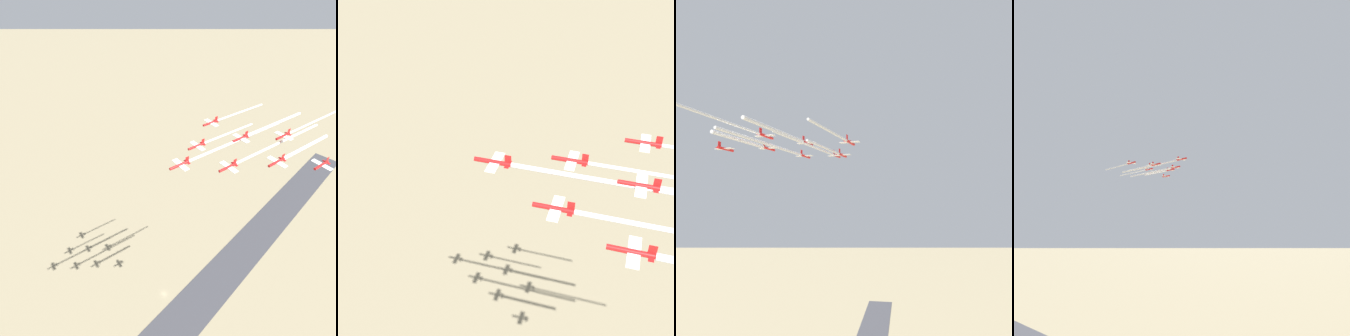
% 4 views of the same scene
% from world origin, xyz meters
% --- Properties ---
extents(jet_0, '(8.05, 7.87, 2.78)m').
position_xyz_m(jet_0, '(-18.05, -17.98, 144.24)').
color(jet_0, red).
extents(jet_1, '(8.05, 7.87, 2.78)m').
position_xyz_m(jet_1, '(-8.64, -32.94, 142.33)').
color(jet_1, red).
extents(jet_2, '(8.05, 7.87, 2.78)m').
position_xyz_m(jet_2, '(-0.40, -17.02, 141.72)').
color(jet_2, red).
extents(jet_3, '(8.05, 7.87, 2.78)m').
position_xyz_m(jet_3, '(0.78, -47.90, 143.74)').
color(jet_3, red).
extents(jet_4, '(8.05, 7.87, 2.78)m').
position_xyz_m(jet_4, '(9.02, -31.98, 144.67)').
color(jet_4, red).
extents(jet_5, '(8.05, 7.87, 2.78)m').
position_xyz_m(jet_5, '(17.25, -16.05, 143.70)').
color(jet_5, red).
extents(jet_6, '(8.05, 7.87, 2.78)m').
position_xyz_m(jet_6, '(10.20, -62.86, 141.52)').
color(jet_6, red).
extents(jet_7, '(8.05, 7.87, 2.78)m').
position_xyz_m(jet_7, '(18.43, -46.94, 145.08)').
color(jet_7, red).
extents(smoke_trail_0, '(45.35, 24.13, 1.06)m').
position_xyz_m(smoke_trail_0, '(7.76, -31.33, 144.20)').
color(smoke_trail_0, white).
extents(smoke_trail_1, '(46.52, 24.72, 1.03)m').
position_xyz_m(smoke_trail_1, '(17.77, -46.59, 142.29)').
color(smoke_trail_1, white).
extents(smoke_trail_2, '(26.08, 14.05, 0.87)m').
position_xyz_m(smoke_trail_2, '(15.82, -25.40, 141.68)').
color(smoke_trail_2, white).
extents(smoke_trail_3, '(25.74, 14.19, 1.35)m').
position_xyz_m(smoke_trail_3, '(16.72, -56.14, 143.70)').
color(smoke_trail_3, white).
extents(smoke_trail_4, '(32.32, 17.52, 1.25)m').
position_xyz_m(smoke_trail_4, '(28.27, -41.93, 144.63)').
color(smoke_trail_4, white).
extents(smoke_trail_5, '(27.57, 14.80, 0.85)m').
position_xyz_m(smoke_trail_5, '(34.22, -24.82, 143.66)').
color(smoke_trail_5, white).
extents(smoke_trail_7, '(34.57, 18.40, 0.82)m').
position_xyz_m(smoke_trail_7, '(38.91, -57.52, 145.04)').
color(smoke_trail_7, white).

